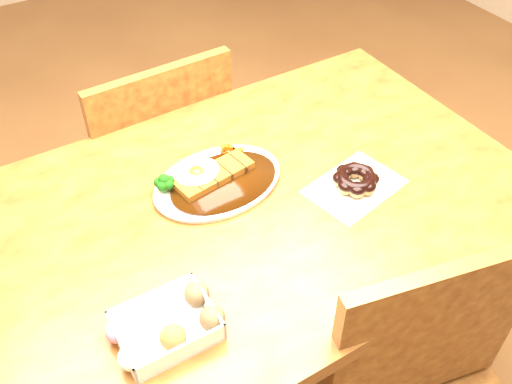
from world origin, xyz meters
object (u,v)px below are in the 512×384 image
table (259,230)px  pon_de_ring (356,180)px  donut_box (166,325)px  chair_far (155,164)px  katsu_curry_plate (215,179)px

table → pon_de_ring: 0.25m
table → donut_box: (-0.31, -0.20, 0.12)m
chair_far → pon_de_ring: (0.25, -0.61, 0.29)m
donut_box → pon_de_ring: donut_box is taller
donut_box → katsu_curry_plate: bearing=49.3°
chair_far → donut_box: chair_far is taller
table → donut_box: bearing=-146.8°
chair_far → pon_de_ring: bearing=110.0°
katsu_curry_plate → donut_box: size_ratio=1.61×
pon_de_ring → katsu_curry_plate: bearing=147.2°
table → donut_box: size_ratio=6.16×
table → katsu_curry_plate: (-0.06, 0.09, 0.11)m
table → katsu_curry_plate: 0.16m
chair_far → pon_de_ring: chair_far is taller
table → chair_far: 0.56m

